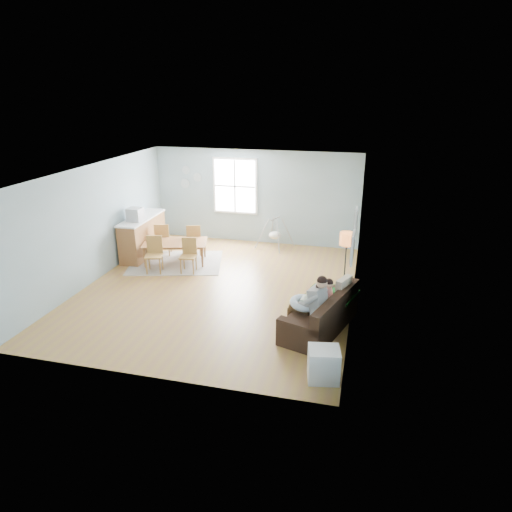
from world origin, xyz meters
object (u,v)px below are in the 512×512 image
(father, at_px, (311,303))
(toddler, at_px, (324,294))
(chair_se, at_px, (189,253))
(chair_ne, at_px, (194,238))
(chair_nw, at_px, (163,237))
(counter, at_px, (143,236))
(chair_sw, at_px, (154,252))
(floor_lamp, at_px, (347,245))
(dining_table, at_px, (175,253))
(storage_cube, at_px, (323,364))
(baby_swing, at_px, (275,235))
(sofa, at_px, (322,317))
(monitor, at_px, (135,214))

(father, bearing_deg, toddler, 65.62)
(father, relative_size, chair_se, 1.43)
(chair_ne, bearing_deg, chair_nw, -165.09)
(chair_se, distance_m, counter, 1.86)
(chair_sw, xyz_separation_m, chair_se, (0.83, 0.21, -0.03))
(floor_lamp, xyz_separation_m, dining_table, (-4.40, 1.09, -0.95))
(floor_lamp, height_order, storage_cube, floor_lamp)
(toddler, bearing_deg, floor_lamp, 76.84)
(chair_ne, distance_m, baby_swing, 2.32)
(chair_ne, bearing_deg, chair_sw, -111.63)
(floor_lamp, xyz_separation_m, chair_ne, (-4.13, 1.75, -0.74))
(chair_ne, bearing_deg, storage_cube, -50.19)
(sofa, bearing_deg, floor_lamp, 78.89)
(father, height_order, floor_lamp, floor_lamp)
(sofa, distance_m, toddler, 0.43)
(monitor, distance_m, baby_swing, 3.90)
(floor_lamp, distance_m, chair_sw, 4.74)
(toddler, relative_size, counter, 0.41)
(father, xyz_separation_m, chair_sw, (-4.16, 2.16, -0.14))
(monitor, bearing_deg, toddler, -25.04)
(chair_sw, height_order, chair_ne, chair_sw)
(storage_cube, relative_size, monitor, 1.52)
(chair_ne, relative_size, baby_swing, 0.80)
(floor_lamp, bearing_deg, storage_cube, -92.02)
(sofa, height_order, dining_table, sofa)
(father, relative_size, toddler, 1.54)
(chair_se, bearing_deg, chair_nw, 141.00)
(father, height_order, chair_sw, father)
(toddler, bearing_deg, chair_se, 151.11)
(toddler, height_order, storage_cube, toddler)
(floor_lamp, distance_m, counter, 5.73)
(floor_lamp, relative_size, counter, 0.78)
(chair_nw, bearing_deg, counter, -172.21)
(sofa, relative_size, baby_swing, 1.89)
(chair_nw, bearing_deg, floor_lamp, -17.25)
(toddler, height_order, counter, counter)
(chair_se, bearing_deg, dining_table, 141.16)
(storage_cube, bearing_deg, chair_sw, 142.44)
(floor_lamp, height_order, chair_sw, floor_lamp)
(dining_table, xyz_separation_m, chair_se, (0.56, -0.45, 0.19))
(sofa, distance_m, dining_table, 4.86)
(sofa, height_order, storage_cube, sofa)
(monitor, bearing_deg, father, -29.67)
(chair_sw, xyz_separation_m, chair_nw, (-0.29, 1.11, 0.00))
(chair_sw, relative_size, chair_ne, 1.03)
(monitor, bearing_deg, baby_swing, 28.40)
(dining_table, distance_m, monitor, 1.44)
(father, xyz_separation_m, monitor, (-4.98, 2.83, 0.59))
(toddler, distance_m, dining_table, 4.76)
(toddler, distance_m, floor_lamp, 1.47)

